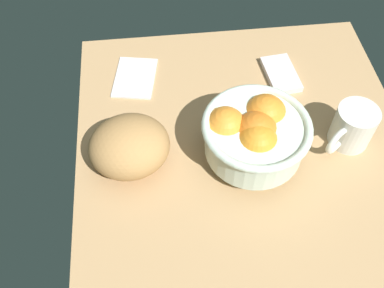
{
  "coord_description": "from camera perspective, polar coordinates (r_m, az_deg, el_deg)",
  "views": [
    {
      "loc": [
        -50.89,
        16.31,
        71.85
      ],
      "look_at": [
        -2.37,
        10.89,
        5.0
      ],
      "focal_mm": 41.23,
      "sensor_mm": 36.0,
      "label": 1
    }
  ],
  "objects": [
    {
      "name": "bread_loaf",
      "position": [
        0.83,
        -8.11,
        -0.3
      ],
      "size": [
        16.21,
        17.36,
        10.13
      ],
      "primitive_type": "ellipsoid",
      "rotation": [
        0.0,
        0.0,
        4.87
      ],
      "color": "#AD7F49",
      "rests_on": "ground"
    },
    {
      "name": "napkin_folded",
      "position": [
        1.03,
        11.42,
        8.85
      ],
      "size": [
        11.8,
        7.58,
        1.44
      ],
      "primitive_type": "cube",
      "rotation": [
        0.0,
        0.0,
        0.1
      ],
      "color": "silver",
      "rests_on": "ground"
    },
    {
      "name": "ground_plane",
      "position": [
        0.91,
        6.68,
        -0.6
      ],
      "size": [
        69.91,
        67.28,
        3.0
      ],
      "primitive_type": "cube",
      "color": "tan"
    },
    {
      "name": "napkin_spare",
      "position": [
        1.02,
        -7.4,
        8.6
      ],
      "size": [
        13.95,
        11.07,
        0.86
      ],
      "primitive_type": "cube",
      "rotation": [
        0.0,
        0.0,
        -0.19
      ],
      "color": "silver",
      "rests_on": "ground"
    },
    {
      "name": "fruit_bowl",
      "position": [
        0.82,
        8.01,
        1.38
      ],
      "size": [
        20.23,
        20.23,
        12.02
      ],
      "color": "silver",
      "rests_on": "ground"
    },
    {
      "name": "mug",
      "position": [
        0.92,
        20.0,
        2.07
      ],
      "size": [
        9.44,
        11.06,
        8.62
      ],
      "color": "silver",
      "rests_on": "ground"
    }
  ]
}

